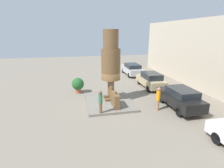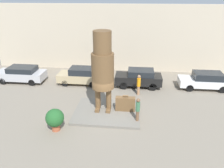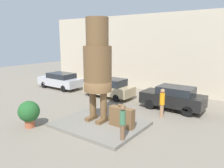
% 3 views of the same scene
% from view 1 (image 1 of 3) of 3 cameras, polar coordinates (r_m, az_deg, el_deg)
% --- Properties ---
extents(ground_plane, '(60.00, 60.00, 0.00)m').
position_cam_1_polar(ground_plane, '(14.90, -1.01, -6.01)').
color(ground_plane, gray).
extents(pedestal, '(4.75, 3.81, 0.18)m').
position_cam_1_polar(pedestal, '(14.86, -1.01, -5.70)').
color(pedestal, slate).
rests_on(pedestal, ground_plane).
extents(building_backdrop, '(28.00, 0.60, 7.05)m').
position_cam_1_polar(building_backdrop, '(18.48, 30.54, 7.49)').
color(building_backdrop, beige).
rests_on(building_backdrop, ground_plane).
extents(statue_figure, '(1.56, 1.56, 5.77)m').
position_cam_1_polar(statue_figure, '(14.26, -0.41, 7.84)').
color(statue_figure, brown).
rests_on(statue_figure, pedestal).
extents(giant_suitcase, '(1.42, 0.41, 1.24)m').
position_cam_1_polar(giant_suitcase, '(13.49, 1.09, -5.21)').
color(giant_suitcase, brown).
rests_on(giant_suitcase, pedestal).
extents(tourist, '(0.28, 0.28, 1.66)m').
position_cam_1_polar(tourist, '(12.32, -3.78, -5.56)').
color(tourist, brown).
rests_on(tourist, pedestal).
extents(parked_car_silver, '(4.67, 1.85, 1.55)m').
position_cam_1_polar(parked_car_silver, '(24.37, 6.53, 4.89)').
color(parked_car_silver, '#B7B7BC').
rests_on(parked_car_silver, ground_plane).
extents(parked_car_tan, '(4.23, 1.73, 1.61)m').
position_cam_1_polar(parked_car_tan, '(19.06, 12.53, 1.32)').
color(parked_car_tan, tan).
rests_on(parked_car_tan, ground_plane).
extents(parked_car_black, '(4.23, 1.77, 1.65)m').
position_cam_1_polar(parked_car_black, '(14.47, 21.31, -4.18)').
color(parked_car_black, black).
rests_on(parked_car_black, ground_plane).
extents(planter_pot, '(1.17, 1.17, 1.50)m').
position_cam_1_polar(planter_pot, '(17.21, -11.06, -0.12)').
color(planter_pot, '#AD5638').
rests_on(planter_pot, ground_plane).
extents(worker_hivis, '(0.31, 0.31, 1.82)m').
position_cam_1_polar(worker_hivis, '(13.56, 14.85, -4.40)').
color(worker_hivis, '#A87A56').
rests_on(worker_hivis, ground_plane).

